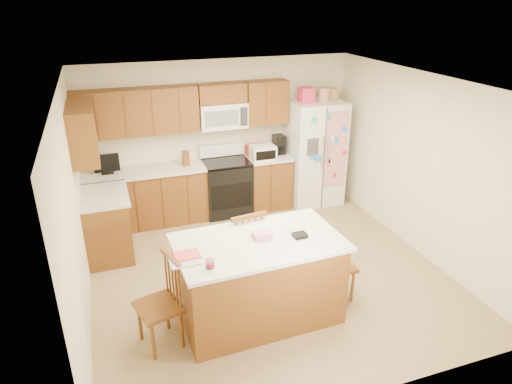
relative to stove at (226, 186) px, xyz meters
name	(u,v)px	position (x,y,z in m)	size (l,w,h in m)	color
ground	(266,271)	(0.00, -1.94, -0.47)	(4.50, 4.50, 0.00)	#866F51
room_shell	(267,171)	(0.00, -1.94, 0.97)	(4.60, 4.60, 2.52)	beige
cabinetry	(167,171)	(-0.98, -0.15, 0.44)	(3.36, 1.56, 2.15)	brown
stove	(226,186)	(0.00, 0.00, 0.00)	(0.76, 0.65, 1.13)	black
refrigerator	(314,152)	(1.57, -0.06, 0.45)	(0.90, 0.79, 2.04)	white
island	(259,279)	(-0.40, -2.77, 0.03)	(1.91, 1.12, 1.08)	brown
windsor_chair_left	(161,305)	(-1.51, -2.86, 0.01)	(0.52, 0.54, 1.02)	brown
windsor_chair_back	(244,251)	(-0.38, -2.15, 0.04)	(0.52, 0.50, 1.08)	brown
windsor_chair_right	(334,265)	(0.57, -2.74, -0.02)	(0.40, 0.42, 0.97)	brown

